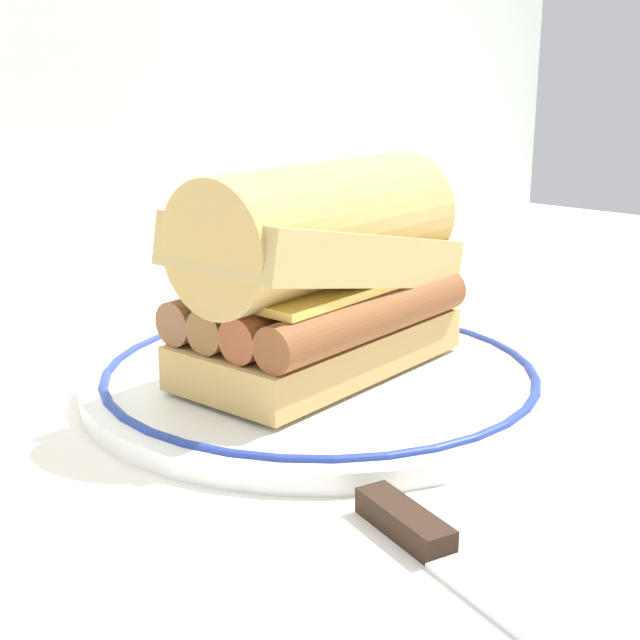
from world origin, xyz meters
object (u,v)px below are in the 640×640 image
object	(u,v)px
sausage_sandwich	(320,269)
drinking_glass	(333,253)
butter_knife	(462,568)
plate	(320,377)

from	to	relation	value
sausage_sandwich	drinking_glass	size ratio (longest dim) A/B	2.11
sausage_sandwich	butter_knife	xyz separation A→B (m)	(-0.12, -0.18, -0.07)
plate	butter_knife	xyz separation A→B (m)	(-0.12, -0.18, -0.00)
plate	drinking_glass	distance (m)	0.23
plate	sausage_sandwich	size ratio (longest dim) A/B	1.56
plate	butter_knife	world-z (taller)	plate
drinking_glass	sausage_sandwich	bearing A→B (deg)	-140.72
butter_knife	sausage_sandwich	bearing A→B (deg)	56.76
plate	drinking_glass	world-z (taller)	drinking_glass
plate	sausage_sandwich	bearing A→B (deg)	153.43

